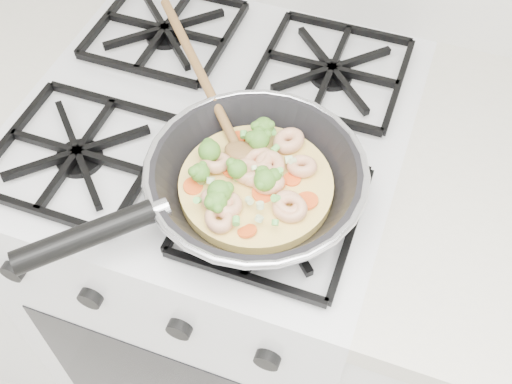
% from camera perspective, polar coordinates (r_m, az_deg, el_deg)
% --- Properties ---
extents(stove, '(0.60, 0.60, 0.92)m').
position_cam_1_polar(stove, '(1.33, -2.95, -6.33)').
color(stove, white).
rests_on(stove, ground).
extents(skillet, '(0.39, 0.48, 0.10)m').
position_cam_1_polar(skillet, '(0.82, -0.44, 1.12)').
color(skillet, black).
rests_on(skillet, stove).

